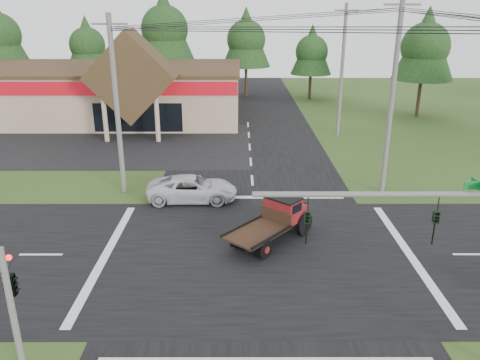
{
  "coord_description": "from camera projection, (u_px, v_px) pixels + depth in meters",
  "views": [
    {
      "loc": [
        -0.84,
        -19.05,
        10.61
      ],
      "look_at": [
        -0.81,
        4.06,
        2.2
      ],
      "focal_mm": 35.0,
      "sensor_mm": 36.0,
      "label": 1
    }
  ],
  "objects": [
    {
      "name": "traffic_signal_mast",
      "position": [
        479.0,
        247.0,
        12.97
      ],
      "size": [
        8.12,
        0.24,
        7.0
      ],
      "color": "#595651",
      "rests_on": "ground"
    },
    {
      "name": "utility_pole_ne",
      "position": [
        392.0,
        97.0,
        27.04
      ],
      "size": [
        2.0,
        0.3,
        11.5
      ],
      "color": "#595651",
      "rests_on": "ground"
    },
    {
      "name": "cvs_building",
      "position": [
        96.0,
        91.0,
        48.35
      ],
      "size": [
        30.4,
        18.2,
        9.19
      ],
      "color": "tan",
      "rests_on": "ground"
    },
    {
      "name": "tree_row_c",
      "position": [
        165.0,
        27.0,
        57.06
      ],
      "size": [
        7.28,
        7.28,
        13.13
      ],
      "color": "#332316",
      "rests_on": "ground"
    },
    {
      "name": "utility_pole_n",
      "position": [
        342.0,
        70.0,
        40.25
      ],
      "size": [
        2.0,
        0.3,
        11.2
      ],
      "color": "#595651",
      "rests_on": "ground"
    },
    {
      "name": "utility_pole_nw",
      "position": [
        117.0,
        106.0,
        27.19
      ],
      "size": [
        2.0,
        0.3,
        10.5
      ],
      "color": "#595651",
      "rests_on": "ground"
    },
    {
      "name": "road_ew",
      "position": [
        258.0,
        255.0,
        21.52
      ],
      "size": [
        120.0,
        12.0,
        0.02
      ],
      "primitive_type": "cube",
      "color": "black",
      "rests_on": "ground"
    },
    {
      "name": "white_pickup",
      "position": [
        192.0,
        189.0,
        27.51
      ],
      "size": [
        5.29,
        2.51,
        1.46
      ],
      "primitive_type": "imported",
      "rotation": [
        0.0,
        0.0,
        1.59
      ],
      "color": "silver",
      "rests_on": "ground"
    },
    {
      "name": "road_ns",
      "position": [
        258.0,
        255.0,
        21.52
      ],
      "size": [
        12.0,
        120.0,
        0.02
      ],
      "primitive_type": "cube",
      "color": "black",
      "rests_on": "ground"
    },
    {
      "name": "tree_row_b",
      "position": [
        87.0,
        43.0,
        58.68
      ],
      "size": [
        5.6,
        5.6,
        10.1
      ],
      "color": "#332316",
      "rests_on": "ground"
    },
    {
      "name": "antique_flatbed_truck",
      "position": [
        270.0,
        222.0,
        22.42
      ],
      "size": [
        4.68,
        4.99,
        2.08
      ],
      "primitive_type": null,
      "rotation": [
        0.0,
        0.0,
        -0.71
      ],
      "color": "maroon",
      "rests_on": "ground"
    },
    {
      "name": "ground",
      "position": [
        258.0,
        255.0,
        21.53
      ],
      "size": [
        120.0,
        120.0,
        0.0
      ],
      "primitive_type": "plane",
      "color": "#284217",
      "rests_on": "ground"
    },
    {
      "name": "traffic_signal_corner",
      "position": [
        8.0,
        272.0,
        13.43
      ],
      "size": [
        0.53,
        2.48,
        4.4
      ],
      "color": "#595651",
      "rests_on": "ground"
    },
    {
      "name": "parking_apron",
      "position": [
        83.0,
        144.0,
        39.36
      ],
      "size": [
        28.0,
        14.0,
        0.02
      ],
      "primitive_type": "cube",
      "color": "black",
      "rests_on": "ground"
    },
    {
      "name": "tree_side_ne",
      "position": [
        426.0,
        44.0,
        47.21
      ],
      "size": [
        6.16,
        6.16,
        11.11
      ],
      "color": "#332316",
      "rests_on": "ground"
    },
    {
      "name": "tree_row_e",
      "position": [
        312.0,
        50.0,
        57.06
      ],
      "size": [
        5.04,
        5.04,
        9.09
      ],
      "color": "#332316",
      "rests_on": "ground"
    },
    {
      "name": "tree_row_d",
      "position": [
        246.0,
        38.0,
        58.47
      ],
      "size": [
        6.16,
        6.16,
        11.11
      ],
      "color": "#332316",
      "rests_on": "ground"
    }
  ]
}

